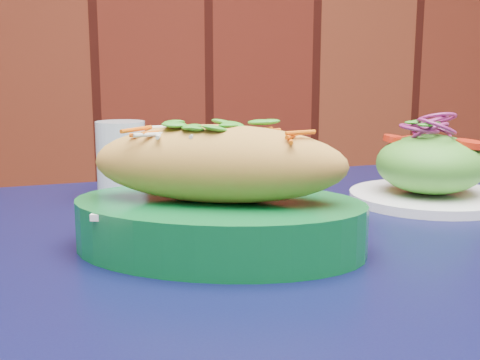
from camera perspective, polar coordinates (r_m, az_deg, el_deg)
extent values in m
cube|color=black|center=(0.65, 8.23, -6.69)|extent=(0.92, 0.92, 0.03)
cube|color=white|center=(0.58, -2.08, -2.37)|extent=(0.24, 0.17, 0.01)
ellipsoid|color=gold|center=(0.58, -2.11, 1.56)|extent=(0.26, 0.17, 0.08)
cylinder|color=white|center=(0.84, 17.45, -1.58)|extent=(0.21, 0.21, 0.01)
ellipsoid|color=#4C992D|center=(0.83, 17.62, 1.46)|extent=(0.14, 0.14, 0.08)
cylinder|color=red|center=(0.82, 21.02, 3.54)|extent=(0.04, 0.04, 0.01)
cylinder|color=red|center=(0.84, 14.85, 4.03)|extent=(0.04, 0.04, 0.01)
cylinder|color=red|center=(0.87, 16.47, 4.14)|extent=(0.04, 0.04, 0.01)
torus|color=#7F1B5C|center=(0.83, 17.80, 4.48)|extent=(0.05, 0.05, 0.00)
torus|color=#7F1B5C|center=(0.83, 17.81, 4.75)|extent=(0.05, 0.05, 0.00)
torus|color=#7F1B5C|center=(0.83, 17.83, 5.03)|extent=(0.05, 0.05, 0.00)
torus|color=#7F1B5C|center=(0.83, 17.84, 5.31)|extent=(0.05, 0.05, 0.00)
torus|color=#7F1B5C|center=(0.83, 17.86, 5.58)|extent=(0.05, 0.05, 0.00)
torus|color=#7F1B5C|center=(0.83, 17.88, 5.86)|extent=(0.05, 0.05, 0.00)
cylinder|color=silver|center=(0.82, -11.19, 1.79)|extent=(0.07, 0.07, 0.11)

